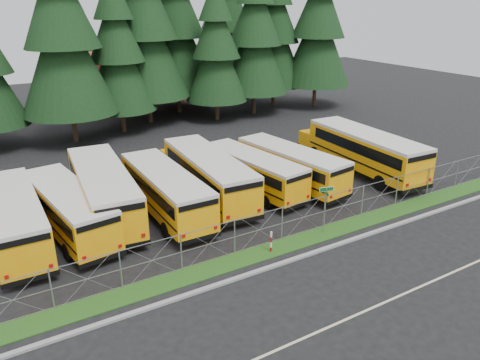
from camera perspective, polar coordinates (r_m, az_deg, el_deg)
name	(u,v)px	position (r m, az deg, el deg)	size (l,w,h in m)	color
ground	(285,228)	(27.44, 5.55, -5.86)	(120.00, 120.00, 0.00)	black
curb	(320,250)	(25.31, 9.74, -8.46)	(50.00, 0.25, 0.12)	gray
grass_verge	(304,240)	(26.25, 7.76, -7.24)	(50.00, 1.40, 0.06)	#184213
road_lane_line	(392,299)	(22.49, 17.99, -13.67)	(50.00, 0.12, 0.01)	beige
chainlink_fence	(297,219)	(26.29, 6.92, -4.77)	(44.00, 0.10, 2.00)	#979A9F
brick_building	(142,75)	(63.69, -11.82, 12.43)	(22.00, 10.00, 6.00)	brown
bus_0	(15,220)	(27.85, -25.76, -4.36)	(2.58, 10.92, 2.86)	orange
bus_1	(67,210)	(28.02, -20.39, -3.44)	(2.51, 10.64, 2.79)	orange
bus_2	(103,192)	(29.38, -16.38, -1.39)	(2.83, 12.00, 3.15)	orange
bus_3	(164,192)	(28.95, -9.29, -1.41)	(2.58, 10.95, 2.87)	orange
bus_4	(206,176)	(30.92, -4.13, 0.52)	(2.75, 11.64, 3.05)	orange
bus_5	(250,172)	(32.00, 1.19, 0.94)	(2.40, 10.16, 2.66)	orange
bus_6	(287,166)	(33.12, 5.79, 1.66)	(2.49, 10.55, 2.77)	orange
bus_east	(361,152)	(36.59, 14.58, 3.35)	(2.88, 12.20, 3.20)	orange
street_sign	(326,200)	(26.37, 10.41, -2.42)	(0.81, 0.54, 2.81)	#979A9F
striped_bollard	(271,242)	(24.68, 3.80, -7.56)	(0.11, 0.11, 1.20)	#B20C0C
conifer_3	(62,37)	(44.40, -20.83, 15.95)	(8.40, 8.40, 18.58)	black
conifer_4	(117,54)	(46.90, -14.77, 14.66)	(6.81, 6.81, 15.05)	black
conifer_5	(144,30)	(49.85, -11.58, 17.52)	(8.55, 8.55, 18.92)	black
conifer_6	(216,51)	(50.34, -2.93, 15.45)	(6.58, 6.58, 14.55)	black
conifer_7	(255,37)	(53.14, 1.80, 16.98)	(7.58, 7.58, 16.77)	black
conifer_8	(275,36)	(57.64, 4.25, 17.16)	(7.46, 7.46, 16.50)	black
conifer_9	(318,30)	(57.65, 9.50, 17.63)	(8.09, 8.09, 17.89)	black
conifer_11	(70,43)	(55.99, -20.03, 15.40)	(7.06, 7.06, 15.61)	black
conifer_12	(176,29)	(54.13, -7.84, 17.80)	(8.36, 8.36, 18.49)	black
conifer_13	(226,23)	(61.48, -1.70, 18.54)	(8.49, 8.49, 18.78)	black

